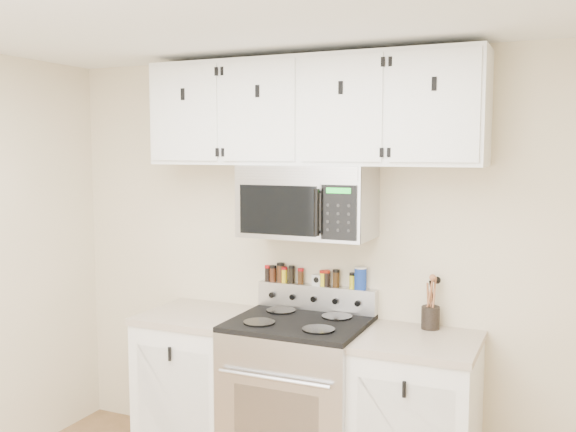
# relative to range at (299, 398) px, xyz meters

# --- Properties ---
(back_wall) EXTENTS (3.50, 0.01, 2.50)m
(back_wall) POSITION_rel_range_xyz_m (0.00, 0.32, 0.76)
(back_wall) COLOR beige
(back_wall) RESTS_ON floor
(range) EXTENTS (0.76, 0.65, 1.10)m
(range) POSITION_rel_range_xyz_m (0.00, 0.00, 0.00)
(range) COLOR #B7B7BA
(range) RESTS_ON floor
(base_cabinet_left) EXTENTS (0.64, 0.62, 0.92)m
(base_cabinet_left) POSITION_rel_range_xyz_m (-0.69, 0.02, -0.03)
(base_cabinet_left) COLOR white
(base_cabinet_left) RESTS_ON floor
(base_cabinet_right) EXTENTS (0.64, 0.62, 0.92)m
(base_cabinet_right) POSITION_rel_range_xyz_m (0.69, 0.02, -0.03)
(base_cabinet_right) COLOR white
(base_cabinet_right) RESTS_ON floor
(microwave) EXTENTS (0.76, 0.44, 0.42)m
(microwave) POSITION_rel_range_xyz_m (0.00, 0.13, 1.14)
(microwave) COLOR #9E9EA3
(microwave) RESTS_ON back_wall
(upper_cabinets) EXTENTS (2.00, 0.35, 0.62)m
(upper_cabinets) POSITION_rel_range_xyz_m (-0.00, 0.15, 1.66)
(upper_cabinets) COLOR white
(upper_cabinets) RESTS_ON back_wall
(utensil_crock) EXTENTS (0.10, 0.10, 0.30)m
(utensil_crock) POSITION_rel_range_xyz_m (0.71, 0.23, 0.51)
(utensil_crock) COLOR black
(utensil_crock) RESTS_ON base_cabinet_right
(kitchen_timer) EXTENTS (0.07, 0.06, 0.07)m
(kitchen_timer) POSITION_rel_range_xyz_m (0.01, 0.28, 0.65)
(kitchen_timer) COLOR silver
(kitchen_timer) RESTS_ON range
(salt_canister) EXTENTS (0.07, 0.07, 0.14)m
(salt_canister) POSITION_rel_range_xyz_m (0.28, 0.28, 0.68)
(salt_canister) COLOR #153697
(salt_canister) RESTS_ON range
(spice_jar_0) EXTENTS (0.04, 0.04, 0.10)m
(spice_jar_0) POSITION_rel_range_xyz_m (-0.33, 0.28, 0.66)
(spice_jar_0) COLOR black
(spice_jar_0) RESTS_ON range
(spice_jar_1) EXTENTS (0.04, 0.04, 0.10)m
(spice_jar_1) POSITION_rel_range_xyz_m (-0.30, 0.28, 0.66)
(spice_jar_1) COLOR #442010
(spice_jar_1) RESTS_ON range
(spice_jar_2) EXTENTS (0.05, 0.05, 0.12)m
(spice_jar_2) POSITION_rel_range_xyz_m (-0.24, 0.28, 0.67)
(spice_jar_2) COLOR #452310
(spice_jar_2) RESTS_ON range
(spice_jar_3) EXTENTS (0.04, 0.04, 0.10)m
(spice_jar_3) POSITION_rel_range_xyz_m (-0.22, 0.28, 0.66)
(spice_jar_3) COLOR gold
(spice_jar_3) RESTS_ON range
(spice_jar_4) EXTENTS (0.04, 0.04, 0.11)m
(spice_jar_4) POSITION_rel_range_xyz_m (-0.17, 0.28, 0.67)
(spice_jar_4) COLOR black
(spice_jar_4) RESTS_ON range
(spice_jar_5) EXTENTS (0.04, 0.04, 0.10)m
(spice_jar_5) POSITION_rel_range_xyz_m (-0.11, 0.28, 0.66)
(spice_jar_5) COLOR #3B220E
(spice_jar_5) RESTS_ON range
(spice_jar_6) EXTENTS (0.05, 0.05, 0.10)m
(spice_jar_6) POSITION_rel_range_xyz_m (0.04, 0.28, 0.66)
(spice_jar_6) COLOR yellow
(spice_jar_6) RESTS_ON range
(spice_jar_7) EXTENTS (0.04, 0.04, 0.10)m
(spice_jar_7) POSITION_rel_range_xyz_m (0.06, 0.28, 0.66)
(spice_jar_7) COLOR black
(spice_jar_7) RESTS_ON range
(spice_jar_8) EXTENTS (0.04, 0.04, 0.11)m
(spice_jar_8) POSITION_rel_range_xyz_m (0.13, 0.28, 0.67)
(spice_jar_8) COLOR #39220D
(spice_jar_8) RESTS_ON range
(spice_jar_9) EXTENTS (0.04, 0.04, 0.10)m
(spice_jar_9) POSITION_rel_range_xyz_m (0.23, 0.28, 0.66)
(spice_jar_9) COLOR gold
(spice_jar_9) RESTS_ON range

